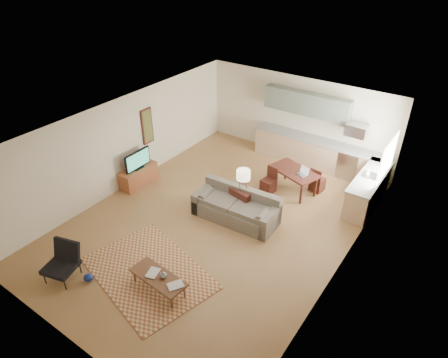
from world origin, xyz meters
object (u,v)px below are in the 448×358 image
Objects in this scene: coffee_table at (159,283)px; armchair at (60,264)px; sofa at (236,206)px; console_table at (243,201)px; tv_credenza at (139,176)px; dining_table at (293,181)px.

armchair reaches higher than coffee_table.
sofa is 1.80× the size of coffee_table.
console_table is (-0.05, 3.34, 0.17)m from coffee_table.
armchair is at bearing -104.37° from console_table.
coffee_table is 1.75× the size of console_table.
armchair is 0.69× the size of tv_credenza.
tv_credenza is (-1.42, 3.72, -0.14)m from armchair.
armchair is (-1.91, -3.95, 0.01)m from sofa.
console_table is at bearing -92.54° from dining_table.
dining_table is at bearing 79.11° from console_table.
sofa is 3.34m from tv_credenza.
tv_credenza is at bearing -179.16° from sofa.
armchair is 4.70m from console_table.
console_table reaches higher than coffee_table.
dining_table is (3.96, 2.31, 0.07)m from tv_credenza.
console_table reaches higher than tv_credenza.
tv_credenza is (-3.37, 2.75, 0.08)m from coffee_table.
sofa is 2.99m from coffee_table.
coffee_table is 1.07× the size of tv_credenza.
console_table is at bearing 50.49° from armchair.
sofa is 2.79× the size of armchair.
dining_table is (0.64, 1.72, -0.02)m from console_table.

